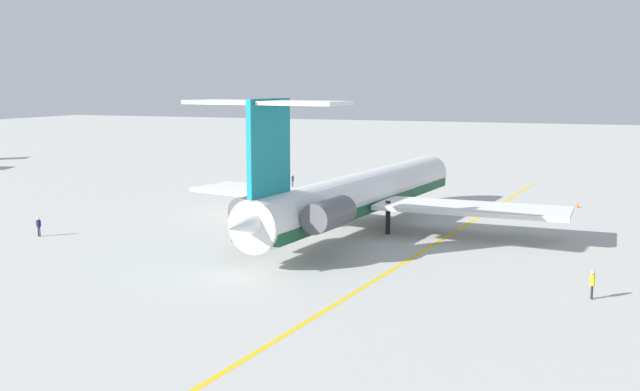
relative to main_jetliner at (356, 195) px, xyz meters
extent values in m
plane|color=#ADADA8|center=(0.45, -5.05, -3.25)|extent=(386.10, 386.10, 0.00)
cylinder|color=white|center=(1.14, -0.14, -0.05)|extent=(36.18, 8.07, 3.84)
cone|color=white|center=(19.00, -2.26, -0.05)|extent=(4.41, 4.13, 3.68)
cone|color=white|center=(-16.72, 1.99, 0.29)|extent=(5.94, 3.90, 3.26)
cube|color=#195133|center=(1.14, -0.14, -0.91)|extent=(35.39, 8.05, 0.84)
cube|color=white|center=(3.11, 9.61, -0.72)|extent=(9.39, 16.92, 0.38)
cube|color=white|center=(0.76, -10.07, -0.72)|extent=(6.22, 16.07, 0.38)
cylinder|color=#515156|center=(-10.80, 4.40, 0.24)|extent=(5.03, 2.78, 2.23)
cube|color=white|center=(-10.88, 3.73, 0.24)|extent=(3.00, 1.56, 0.46)
cylinder|color=#515156|center=(-11.53, -1.74, 0.24)|extent=(5.03, 2.78, 2.23)
cube|color=white|center=(-11.45, -1.07, 0.24)|extent=(3.00, 1.56, 0.46)
cube|color=teal|center=(-14.34, 1.71, 5.27)|extent=(5.21, 1.00, 6.80)
cube|color=white|center=(-14.37, 4.81, 8.39)|extent=(4.23, 5.98, 0.27)
cube|color=white|center=(-15.10, -1.30, 8.39)|extent=(4.23, 5.98, 0.27)
cylinder|color=black|center=(12.06, -1.44, -1.79)|extent=(0.42, 0.42, 2.91)
cylinder|color=black|center=(0.31, 3.05, -1.79)|extent=(0.42, 0.42, 2.91)
cylinder|color=black|center=(-0.41, -3.04, -1.79)|extent=(0.42, 0.42, 2.91)
cylinder|color=black|center=(-12.16, 24.55, -2.85)|extent=(0.10, 0.10, 0.80)
cylinder|color=black|center=(-12.13, 24.41, -2.85)|extent=(0.10, 0.10, 0.80)
cylinder|color=#191E4C|center=(-12.14, 24.48, -2.14)|extent=(0.27, 0.27, 0.63)
sphere|color=#DBB28E|center=(-12.14, 24.48, -1.70)|extent=(0.25, 0.25, 0.25)
cylinder|color=#191E4C|center=(-12.18, 24.65, -2.11)|extent=(0.07, 0.07, 0.54)
cylinder|color=#191E4C|center=(-12.10, 24.30, -2.11)|extent=(0.07, 0.07, 0.54)
cylinder|color=black|center=(24.38, 19.96, -2.84)|extent=(0.10, 0.10, 0.81)
cylinder|color=black|center=(24.38, 20.10, -2.84)|extent=(0.10, 0.10, 0.81)
cylinder|color=yellow|center=(24.38, 20.03, -2.11)|extent=(0.27, 0.27, 0.65)
sphere|color=tan|center=(24.38, 20.03, -1.66)|extent=(0.25, 0.25, 0.25)
cylinder|color=yellow|center=(24.37, 19.85, -2.08)|extent=(0.08, 0.08, 0.55)
cylinder|color=yellow|center=(24.39, 20.21, -2.08)|extent=(0.08, 0.08, 0.55)
cylinder|color=black|center=(23.45, 16.18, -2.85)|extent=(0.10, 0.10, 0.79)
cylinder|color=black|center=(23.59, 16.21, -2.85)|extent=(0.10, 0.10, 0.79)
cylinder|color=#191E4C|center=(23.52, 16.20, -2.14)|extent=(0.27, 0.27, 0.63)
sphere|color=tan|center=(23.52, 16.20, -1.70)|extent=(0.25, 0.25, 0.25)
cylinder|color=#191E4C|center=(23.35, 16.15, -2.11)|extent=(0.07, 0.07, 0.53)
cylinder|color=#191E4C|center=(23.69, 16.24, -2.11)|extent=(0.07, 0.07, 0.53)
cylinder|color=black|center=(-14.99, -20.03, -2.83)|extent=(0.10, 0.10, 0.84)
cylinder|color=black|center=(-14.84, -19.99, -2.83)|extent=(0.10, 0.10, 0.84)
cylinder|color=yellow|center=(-14.91, -20.01, -2.07)|extent=(0.28, 0.28, 0.67)
sphere|color=tan|center=(-14.91, -20.01, -1.61)|extent=(0.26, 0.26, 0.26)
cylinder|color=yellow|center=(-15.09, -20.06, -2.04)|extent=(0.08, 0.08, 0.57)
cylinder|color=yellow|center=(-14.73, -19.96, -2.04)|extent=(0.08, 0.08, 0.57)
cone|color=#EA590F|center=(20.21, -17.84, -2.97)|extent=(0.40, 0.40, 0.55)
cube|color=gold|center=(1.14, -8.13, -3.24)|extent=(73.60, 7.63, 0.01)
camera|label=1|loc=(-61.48, -20.34, 9.67)|focal=41.69mm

